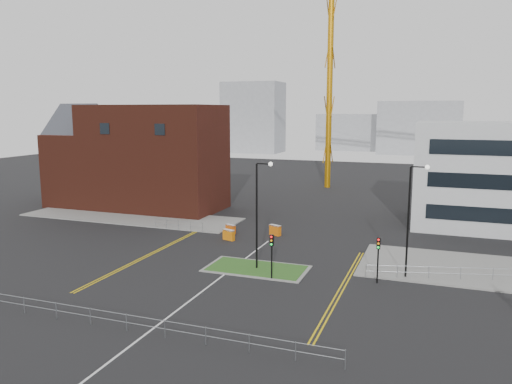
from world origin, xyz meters
TOP-DOWN VIEW (x-y plane):
  - ground at (0.00, 0.00)m, footprint 200.00×200.00m
  - pavement_left at (-20.00, 22.00)m, footprint 28.00×8.00m
  - pavement_right at (22.00, 14.00)m, footprint 24.00×10.00m
  - island_kerb at (2.00, 8.00)m, footprint 8.60×4.60m
  - grass_island at (2.00, 8.00)m, footprint 8.00×4.00m
  - brick_building at (-22.97, 28.00)m, footprint 24.20×10.07m
  - tower_crane at (3.48, 54.01)m, footprint 52.34×10.39m
  - streetlamp_island at (2.22, 8.00)m, footprint 1.46×0.36m
  - streetlamp_right_near at (14.22, 10.00)m, footprint 1.46×0.36m
  - traffic_light_island at (4.00, 5.98)m, footprint 0.28×0.33m
  - traffic_light_right at (12.00, 7.98)m, footprint 0.28×0.33m
  - railing_front at (0.00, -6.00)m, footprint 24.05×0.05m
  - railing_left at (-11.00, 18.00)m, footprint 6.05×0.05m
  - railing_right at (20.50, 11.50)m, footprint 19.05×5.05m
  - centre_line at (0.00, 2.00)m, footprint 0.15×30.00m
  - yellow_left_a at (-9.00, 10.00)m, footprint 0.12×24.00m
  - yellow_left_b at (-8.70, 10.00)m, footprint 0.12×24.00m
  - yellow_right_a at (9.50, 6.00)m, footprint 0.12×20.00m
  - yellow_right_b at (9.80, 6.00)m, footprint 0.12×20.00m
  - skyline_a at (-40.00, 120.00)m, footprint 18.00×12.00m
  - skyline_b at (10.00, 130.00)m, footprint 24.00×12.00m
  - skyline_d at (-8.00, 140.00)m, footprint 30.00×12.00m
  - barrier_left at (-4.90, 18.59)m, footprint 1.26×0.82m
  - barrier_mid at (-4.00, 16.00)m, footprint 1.39×0.83m
  - barrier_right at (-0.11, 19.58)m, footprint 1.41×0.95m

SIDE VIEW (x-z plane):
  - ground at x=0.00m, z-range 0.00..0.00m
  - centre_line at x=0.00m, z-range 0.00..0.01m
  - yellow_left_a at x=-9.00m, z-range 0.00..0.01m
  - yellow_left_b at x=-8.70m, z-range 0.00..0.01m
  - yellow_right_a at x=9.50m, z-range 0.00..0.01m
  - yellow_right_b at x=9.80m, z-range 0.00..0.01m
  - island_kerb at x=2.00m, z-range 0.00..0.08m
  - pavement_left at x=-20.00m, z-range 0.00..0.12m
  - pavement_right at x=22.00m, z-range 0.00..0.12m
  - grass_island at x=2.00m, z-range 0.00..0.12m
  - barrier_left at x=-4.90m, z-range 0.04..1.05m
  - barrier_mid at x=-4.00m, z-range 0.05..1.16m
  - barrier_right at x=-0.11m, z-range 0.05..1.18m
  - railing_left at x=-11.00m, z-range 0.19..1.29m
  - railing_right at x=20.50m, z-range 0.23..1.33m
  - railing_front at x=0.00m, z-range 0.23..1.33m
  - traffic_light_island at x=4.00m, z-range 0.74..4.39m
  - traffic_light_right at x=12.00m, z-range 0.74..4.39m
  - streetlamp_island at x=2.22m, z-range 0.82..10.00m
  - streetlamp_right_near at x=14.22m, z-range 0.82..10.00m
  - skyline_d at x=-8.00m, z-range 0.00..12.00m
  - brick_building at x=-22.97m, z-range -0.27..13.97m
  - skyline_b at x=10.00m, z-range 0.00..16.00m
  - skyline_a at x=-40.00m, z-range 0.00..22.00m
  - tower_crane at x=3.48m, z-range 7.69..48.93m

